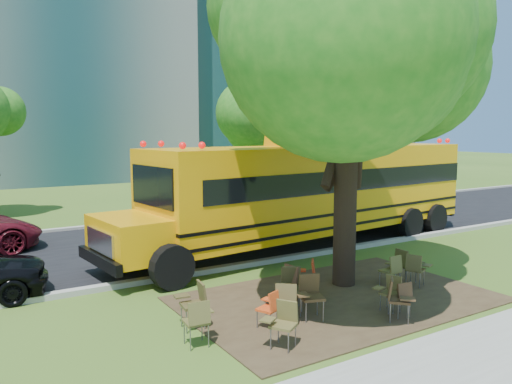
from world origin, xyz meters
TOP-DOWN VIEW (x-y plane):
  - ground at (0.00, 0.00)m, footprint 160.00×160.00m
  - dirt_patch at (1.00, -0.50)m, footprint 7.00×4.50m
  - asphalt_road at (0.00, 7.00)m, footprint 80.00×8.00m
  - kerb_near at (0.00, 3.00)m, footprint 80.00×0.25m
  - kerb_far at (0.00, 11.10)m, footprint 80.00×0.25m
  - building_right at (24.00, 38.00)m, footprint 30.00×16.00m
  - bg_tree_3 at (8.00, 14.00)m, footprint 5.60×5.60m
  - bg_tree_4 at (16.00, 13.00)m, footprint 5.00×5.00m
  - main_tree at (1.84, 0.26)m, footprint 7.20×7.20m
  - school_bus at (4.10, 4.22)m, footprint 13.92×4.39m
  - chair_0 at (-2.80, -1.12)m, footprint 0.60×0.51m
  - chair_1 at (-0.90, -1.18)m, footprint 0.77×0.61m
  - chair_2 at (-1.27, -1.13)m, footprint 0.53×0.61m
  - chair_3 at (-0.32, -1.14)m, footprint 0.74×0.58m
  - chair_4 at (1.36, -2.05)m, footprint 0.55×0.45m
  - chair_5 at (1.07, -2.18)m, footprint 0.61×0.76m
  - chair_6 at (1.46, -1.65)m, footprint 0.57×0.52m
  - chair_7 at (3.23, -0.82)m, footprint 0.66×0.57m
  - chair_8 at (-2.49, -0.31)m, footprint 0.54×0.66m
  - chair_9 at (-0.32, -0.46)m, footprint 0.77×0.60m
  - chair_10 at (-0.04, -0.28)m, footprint 0.60×0.61m
  - chair_11 at (0.48, -0.04)m, footprint 0.61×0.77m
  - chair_12 at (3.23, -0.48)m, footprint 0.52×0.59m
  - chair_13 at (2.62, -0.61)m, footprint 0.56×0.52m
  - chair_14 at (-1.56, -1.97)m, footprint 0.71×0.57m

SIDE VIEW (x-z plane):
  - ground at x=0.00m, z-range 0.00..0.00m
  - dirt_patch at x=1.00m, z-range 0.00..0.03m
  - asphalt_road at x=0.00m, z-range 0.00..0.04m
  - kerb_near at x=0.00m, z-range 0.00..0.14m
  - kerb_far at x=0.00m, z-range 0.00..0.14m
  - chair_6 at x=1.46m, z-range 0.09..0.86m
  - chair_4 at x=1.36m, z-range 0.09..0.86m
  - chair_2 at x=-1.27m, z-range 0.09..0.87m
  - chair_7 at x=3.23m, z-range 0.10..0.94m
  - chair_14 at x=-1.56m, z-range 0.10..0.95m
  - chair_13 at x=2.62m, z-range 0.10..0.96m
  - chair_0 at x=-2.80m, z-range 0.10..0.97m
  - chair_12 at x=3.23m, z-range 0.10..0.99m
  - chair_5 at x=1.07m, z-range 0.11..1.00m
  - chair_1 at x=-0.90m, z-range 0.11..1.00m
  - chair_11 at x=0.48m, z-range 0.11..1.00m
  - chair_10 at x=-0.04m, z-range 0.11..1.03m
  - chair_8 at x=-2.49m, z-range 0.11..1.03m
  - chair_9 at x=-0.32m, z-range 0.11..1.04m
  - chair_3 at x=-0.32m, z-range 0.11..1.04m
  - school_bus at x=4.10m, z-range 0.26..3.61m
  - bg_tree_4 at x=16.00m, z-range 0.92..7.77m
  - bg_tree_3 at x=8.00m, z-range 1.11..8.95m
  - main_tree at x=1.84m, z-range 0.99..10.20m
  - building_right at x=24.00m, z-range 0.00..25.00m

